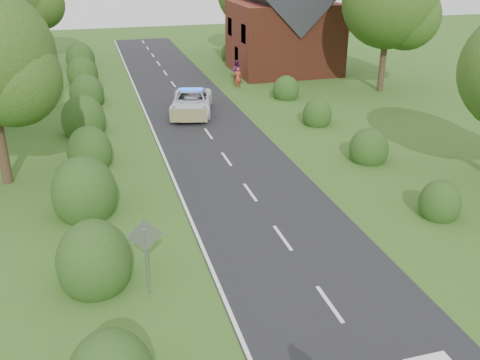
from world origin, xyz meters
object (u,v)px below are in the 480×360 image
object	(u,v)px
road_sign	(146,246)
pedestrian_red	(238,78)
police_van	(191,102)
pedestrian_purple	(236,71)

from	to	relation	value
road_sign	pedestrian_red	xyz separation A→B (m)	(9.37, 23.56, -0.89)
road_sign	police_van	xyz separation A→B (m)	(4.88, 18.15, -0.93)
police_van	pedestrian_red	xyz separation A→B (m)	(4.49, 5.41, 0.04)
police_van	pedestrian_purple	size ratio (longest dim) A/B	3.39
road_sign	pedestrian_red	distance (m)	25.37
pedestrian_red	police_van	bearing A→B (deg)	45.27
pedestrian_red	pedestrian_purple	world-z (taller)	pedestrian_purple
road_sign	pedestrian_purple	world-z (taller)	road_sign
pedestrian_purple	road_sign	bearing A→B (deg)	83.02
road_sign	pedestrian_red	size ratio (longest dim) A/B	1.65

